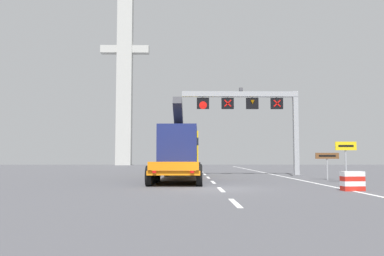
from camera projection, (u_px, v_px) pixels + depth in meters
ground at (216, 189)px, 19.21m from camera, size 112.00×112.00×0.00m
lane_markings at (201, 171)px, 42.60m from camera, size 0.20×61.51×0.01m
edge_line_right at (281, 176)px, 31.28m from camera, size 0.20×63.00×0.01m
overhead_lane_gantry at (256, 108)px, 32.69m from camera, size 10.05×0.90×7.39m
heavy_haul_truck_orange at (181, 151)px, 28.23m from camera, size 3.42×14.13×5.30m
exit_sign_yellow at (346, 152)px, 23.81m from camera, size 1.31×0.15×2.50m
tourist_info_sign_brown at (327, 159)px, 26.45m from camera, size 1.61×0.15×1.84m
crash_barrier_striped at (352, 181)px, 18.02m from camera, size 1.04×0.59×0.90m
bridge_pylon_distant at (125, 70)px, 72.59m from camera, size 9.00×2.00×34.86m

